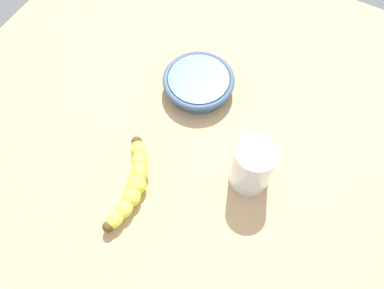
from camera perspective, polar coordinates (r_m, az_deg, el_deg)
wooden_tabletop at (r=80.94cm, az=1.28°, el=-4.11°), size 120.00×120.00×3.00cm
banana at (r=77.16cm, az=-8.40°, el=-5.53°), size 8.50×19.20×3.84cm
smoothie_glass at (r=74.61cm, az=8.48°, el=-3.12°), size 7.64×7.64×11.61cm
ceramic_bowl at (r=87.35cm, az=0.94°, el=8.72°), size 15.36×15.36×4.02cm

